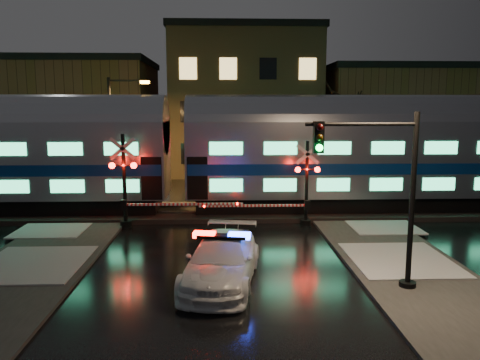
# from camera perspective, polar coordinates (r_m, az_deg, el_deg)

# --- Properties ---
(ground) EXTENTS (120.00, 120.00, 0.00)m
(ground) POSITION_cam_1_polar(r_m,az_deg,el_deg) (19.72, -2.52, -7.48)
(ground) COLOR black
(ground) RESTS_ON ground
(ballast) EXTENTS (90.00, 4.20, 0.24)m
(ballast) POSITION_cam_1_polar(r_m,az_deg,el_deg) (24.53, -2.45, -3.91)
(ballast) COLOR black
(ballast) RESTS_ON ground
(sidewalk_right) EXTENTS (4.00, 20.00, 0.12)m
(sidewalk_right) POSITION_cam_1_polar(r_m,az_deg,el_deg) (15.41, 22.94, -12.74)
(sidewalk_right) COLOR #2D2D2D
(sidewalk_right) RESTS_ON ground
(building_left) EXTENTS (14.00, 10.00, 9.00)m
(building_left) POSITION_cam_1_polar(r_m,az_deg,el_deg) (43.00, -20.10, 6.96)
(building_left) COLOR brown
(building_left) RESTS_ON ground
(building_mid) EXTENTS (12.00, 11.00, 11.50)m
(building_mid) POSITION_cam_1_polar(r_m,az_deg,el_deg) (41.46, 0.43, 9.17)
(building_mid) COLOR brown
(building_mid) RESTS_ON ground
(building_right) EXTENTS (12.00, 10.00, 8.50)m
(building_right) POSITION_cam_1_polar(r_m,az_deg,el_deg) (43.55, 17.93, 6.75)
(building_right) COLOR brown
(building_right) RESTS_ON ground
(train) EXTENTS (51.00, 3.12, 5.92)m
(train) POSITION_cam_1_polar(r_m,az_deg,el_deg) (24.13, -7.69, 3.66)
(train) COLOR black
(train) RESTS_ON ballast
(police_car) EXTENTS (2.87, 5.40, 1.66)m
(police_car) POSITION_cam_1_polar(r_m,az_deg,el_deg) (15.04, -2.22, -9.73)
(police_car) COLOR white
(police_car) RESTS_ON ground
(crossing_signal_right) EXTENTS (5.67, 0.65, 4.01)m
(crossing_signal_right) POSITION_cam_1_polar(r_m,az_deg,el_deg) (21.87, 7.22, -1.44)
(crossing_signal_right) COLOR black
(crossing_signal_right) RESTS_ON ground
(crossing_signal_left) EXTENTS (6.15, 0.67, 4.35)m
(crossing_signal_left) POSITION_cam_1_polar(r_m,az_deg,el_deg) (21.96, -13.04, -1.17)
(crossing_signal_left) COLOR black
(crossing_signal_left) RESTS_ON ground
(traffic_light) EXTENTS (3.51, 0.66, 5.42)m
(traffic_light) POSITION_cam_1_polar(r_m,az_deg,el_deg) (14.48, 17.22, -2.14)
(traffic_light) COLOR black
(traffic_light) RESTS_ON ground
(streetlight) EXTENTS (2.43, 0.25, 7.25)m
(streetlight) POSITION_cam_1_polar(r_m,az_deg,el_deg) (28.67, -15.00, 5.85)
(streetlight) COLOR black
(streetlight) RESTS_ON ground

